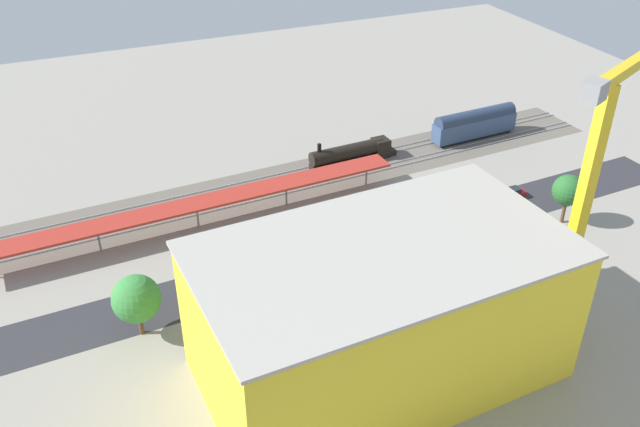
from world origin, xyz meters
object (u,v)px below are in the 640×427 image
Objects in this scene: platform_canopy_near at (196,204)px; parked_car_0 at (512,194)px; parked_car_3 at (410,221)px; passenger_coach at (475,123)px; parked_car_2 at (442,212)px; traffic_light at (446,225)px; street_tree_4 at (438,220)px; box_truck_0 at (402,249)px; street_tree_3 at (568,190)px; locomotive at (354,153)px; street_tree_0 at (277,260)px; construction_building at (380,313)px; parked_car_1 at (476,203)px; street_tree_2 at (463,217)px; street_tree_1 at (493,205)px; tower_crane at (596,177)px; street_tree_5 at (136,299)px.

parked_car_0 is at bearing 166.69° from platform_canopy_near.
passenger_coach is at bearing -140.09° from parked_car_3.
parked_car_2 is 9.85m from traffic_light.
platform_canopy_near is at bearing 10.01° from passenger_coach.
platform_canopy_near is 13.89× the size of parked_car_0.
street_tree_4 is at bearing -23.89° from traffic_light.
box_truck_0 is 27.72m from street_tree_3.
platform_canopy_near reaches higher than parked_car_3.
locomotive reaches higher than parked_car_0.
street_tree_3 reaches higher than street_tree_0.
street_tree_4 is at bearing -138.95° from construction_building.
parked_car_1 is at bearing -177.83° from parked_car_3.
street_tree_4 is at bearing 32.20° from parked_car_1.
street_tree_4 is at bearing -5.04° from street_tree_2.
street_tree_3 is at bearing -160.50° from construction_building.
locomotive is 0.95× the size of passenger_coach.
street_tree_0 is 1.01× the size of street_tree_1.
tower_crane is 39.40m from street_tree_0.
box_truck_0 is 1.15× the size of street_tree_4.
street_tree_5 reaches higher than street_tree_3.
street_tree_2 is 0.90× the size of street_tree_4.
passenger_coach is at bearing -127.04° from street_tree_2.
construction_building is at bearing 43.89° from street_tree_4.
platform_canopy_near reaches higher than box_truck_0.
tower_crane reaches higher than parked_car_0.
parked_car_2 is at bearing 46.73° from passenger_coach.
parked_car_2 is 35.99m from construction_building.
box_truck_0 is at bearing -53.94° from tower_crane.
street_tree_2 is (-33.75, 19.82, 0.77)m from platform_canopy_near.
platform_canopy_near is at bearing -30.41° from street_tree_2.
street_tree_5 reaches higher than parked_car_1.
construction_building is 4.66× the size of street_tree_5.
construction_building is 26.03m from street_tree_4.
street_tree_3 is 1.27× the size of traffic_light.
street_tree_4 is (9.46, 0.27, -0.05)m from street_tree_1.
construction_building is 22.97m from box_truck_0.
parked_car_3 is (26.51, 22.17, -2.26)m from passenger_coach.
parked_car_1 is 8.99m from street_tree_1.
locomotive is 3.55× the size of parked_car_3.
box_truck_0 is 1.24× the size of street_tree_0.
passenger_coach is 3.76× the size of parked_car_0.
traffic_light is at bearing -69.94° from tower_crane.
tower_crane is at bearing 126.06° from box_truck_0.
parked_car_1 is 1.04× the size of parked_car_3.
locomotive reaches higher than platform_canopy_near.
street_tree_2 is 0.85× the size of street_tree_5.
street_tree_2 is at bearing 178.80° from box_truck_0.
street_tree_4 is (7.72, -18.39, -14.53)m from tower_crane.
parked_car_3 is at bearing -126.83° from box_truck_0.
parked_car_0 is 0.74× the size of traffic_light.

